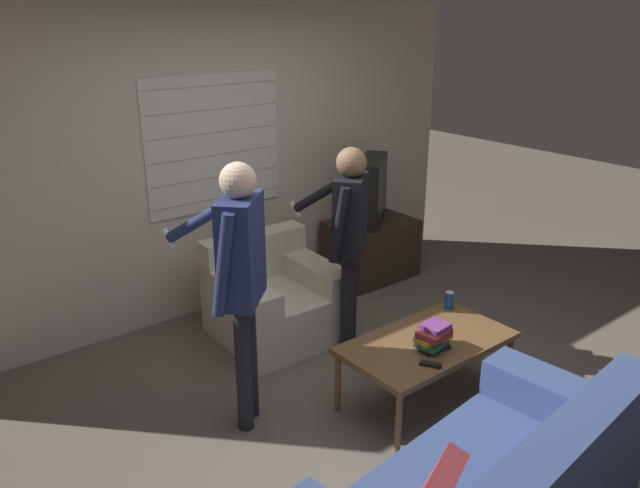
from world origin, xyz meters
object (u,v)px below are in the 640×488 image
Objects in this scene: person_left_standing at (240,267)px; soda_can at (449,300)px; book_stack at (434,337)px; armchair_beige at (274,299)px; person_right_standing at (349,226)px; spare_remote at (430,364)px; coffee_table at (427,345)px; tv at (372,190)px.

person_left_standing is 1.66m from soda_can.
book_stack is at bearing -148.47° from soda_can.
armchair_beige is 1.39m from person_left_standing.
person_right_standing is at bearing -27.39° from person_left_standing.
person_left_standing is 12.94× the size of spare_remote.
book_stack is at bearing 5.69° from spare_remote.
person_left_standing is 1.18m from person_right_standing.
coffee_table is at bearing 13.03° from spare_remote.
armchair_beige is 0.55× the size of person_left_standing.
book_stack is (-0.05, -0.09, 0.12)m from coffee_table.
coffee_table is 0.16m from book_stack.
person_left_standing is 1.29m from spare_remote.
spare_remote is at bearing -146.73° from soda_can.
person_right_standing is 12.54× the size of soda_can.
person_left_standing is at bearing 104.63° from spare_remote.
spare_remote is at bearing -134.40° from coffee_table.
armchair_beige is at bearing 58.92° from spare_remote.
armchair_beige is 3.93× the size of book_stack.
person_right_standing reaches higher than tv.
book_stack is 1.81× the size of spare_remote.
soda_can is at bearing 25.85° from coffee_table.
armchair_beige is at bearing 3.17° from person_left_standing.
coffee_table is 1.05m from person_right_standing.
person_left_standing is 7.14× the size of book_stack.
armchair_beige is at bearing 98.03° from book_stack.
spare_remote is (0.84, -0.78, -0.60)m from person_left_standing.
person_right_standing is 12.05× the size of spare_remote.
person_right_standing is 1.08m from book_stack.
person_right_standing is 0.90m from soda_can.
armchair_beige is 0.82× the size of coffee_table.
tv is 2.77× the size of book_stack.
book_stack is 0.62m from soda_can.
armchair_beige is 1.43m from coffee_table.
book_stack reaches higher than soda_can.
person_left_standing reaches higher than coffee_table.
person_left_standing reaches higher than tv.
tv is at bearing -14.37° from person_left_standing.
person_left_standing is at bearing 147.42° from book_stack.
person_right_standing is at bearing 85.62° from coffee_table.
coffee_table is at bearing -133.24° from person_right_standing.
tv is 0.39× the size of person_left_standing.
armchair_beige is 0.59× the size of person_right_standing.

